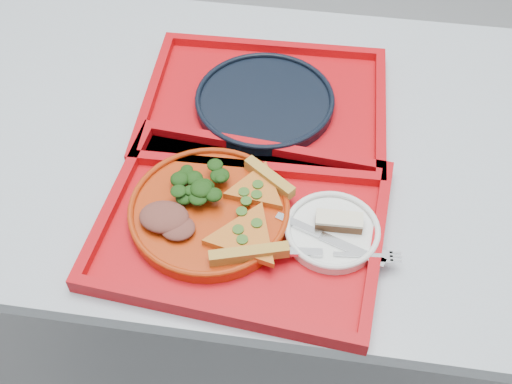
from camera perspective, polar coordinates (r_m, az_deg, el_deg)
ground at (r=1.80m, az=0.50°, el=-11.97°), size 10.00×10.00×0.00m
table at (r=1.23m, az=0.72°, el=2.49°), size 1.60×0.80×0.75m
tray_main at (r=1.04m, az=-1.25°, el=-3.09°), size 0.48×0.39×0.01m
tray_far at (r=1.23m, az=0.77°, el=7.49°), size 0.46×0.36×0.01m
dinner_plate at (r=1.04m, az=-4.16°, el=-1.79°), size 0.26×0.26×0.02m
side_plate at (r=1.03m, az=6.77°, el=-3.60°), size 0.15×0.15×0.01m
navy_plate at (r=1.22m, az=0.78°, el=7.97°), size 0.26×0.26×0.02m
pizza_slice_a at (r=0.99m, az=-0.90°, el=-3.88°), size 0.15×0.17×0.02m
pizza_slice_b at (r=1.05m, az=0.11°, el=0.43°), size 0.15×0.15×0.02m
salad_heap at (r=1.05m, az=-4.78°, el=1.00°), size 0.09×0.08×0.04m
meat_portion at (r=1.02m, az=-8.17°, el=-2.21°), size 0.08×0.06×0.02m
dessert_bar at (r=1.02m, az=7.39°, el=-2.61°), size 0.07×0.03×0.02m
knife at (r=1.01m, az=6.55°, el=-4.14°), size 0.18×0.08×0.01m
fork at (r=0.99m, az=6.79°, el=-5.46°), size 0.19×0.04×0.01m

